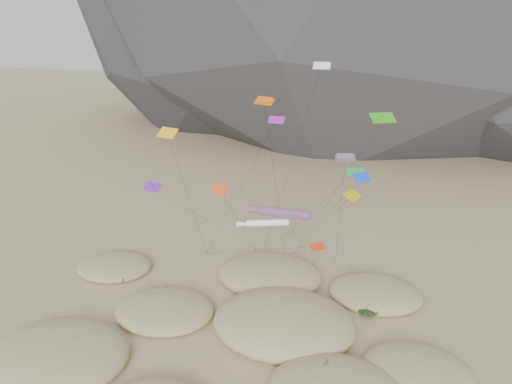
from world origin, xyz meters
TOP-DOWN VIEW (x-y plane):
  - ground at (0.00, 0.00)m, footprint 500.00×500.00m
  - dunes at (-1.15, 3.76)m, footprint 51.51×38.15m
  - dune_grass at (-0.44, 3.12)m, footprint 43.30×30.14m
  - kite_stakes at (1.99, 23.87)m, footprint 27.19×4.26m
  - rainbow_tube_kite at (1.78, 12.00)m, footprint 7.95×15.75m
  - white_tube_kite at (0.03, 10.95)m, footprint 6.35×14.41m
  - orange_parafoil at (-1.62, 17.43)m, footprint 3.08×7.90m
  - multi_parafoil at (8.80, 14.30)m, footprint 2.47×8.97m
  - delta_kites at (2.24, 10.90)m, footprint 28.46×19.17m

SIDE VIEW (x-z plane):
  - ground at x=0.00m, z-range 0.00..0.00m
  - kite_stakes at x=1.99m, z-range 0.00..0.30m
  - dunes at x=-1.15m, z-range -1.39..2.84m
  - dune_grass at x=-0.44m, z-range 0.09..1.58m
  - white_tube_kite at x=0.03m, z-range 4.99..16.25m
  - rainbow_tube_kite at x=1.78m, z-range 5.42..18.08m
  - multi_parafoil at x=8.80m, z-range 8.80..27.69m
  - delta_kites at x=2.24m, z-range 3.90..32.75m
  - orange_parafoil at x=-1.62m, z-range 11.52..36.05m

